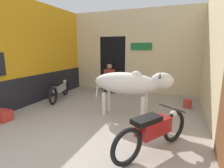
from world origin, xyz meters
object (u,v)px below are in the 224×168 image
Objects in this scene: cow at (129,84)px; bucket at (187,104)px; shopkeeper_seated at (109,78)px; plastic_stool at (118,89)px; motorcycle_far at (60,89)px; motorcycle_near at (153,130)px; crate at (2,116)px.

cow is 8.43× the size of bucket.
shopkeeper_seated is 0.60m from plastic_stool.
bucket is (1.55, 1.42, -0.81)m from cow.
motorcycle_far reaches higher than plastic_stool.
motorcycle_near is at bearing -29.95° from motorcycle_far.
bucket is (3.12, -0.94, -0.51)m from shopkeeper_seated.
plastic_stool is (0.41, -0.05, -0.43)m from shopkeeper_seated.
plastic_stool is at bearing -6.86° from shopkeeper_seated.
motorcycle_far is at bearing 166.81° from cow.
motorcycle_near is 4.32m from plastic_stool.
motorcycle_far is 6.84× the size of bucket.
cow is 2.68m from plastic_stool.
motorcycle_near reaches higher than crate.
motorcycle_near reaches higher than bucket.
shopkeeper_seated is at bearing 69.21° from crate.
cow is 3.48m from crate.
plastic_stool is 4.25m from crate.
motorcycle_near reaches higher than motorcycle_far.
motorcycle_near is at bearing -61.72° from plastic_stool.
plastic_stool is (-1.15, 2.31, -0.73)m from cow.
shopkeeper_seated reaches higher than crate.
motorcycle_far is (-2.86, 0.67, -0.53)m from cow.
motorcycle_near is 4.57m from shopkeeper_seated.
shopkeeper_seated is at bearing 122.55° from motorcycle_near.
plastic_stool is (1.71, 1.64, -0.21)m from motorcycle_far.
shopkeeper_seated is at bearing 123.57° from cow.
plastic_stool is 0.87× the size of crate.
bucket is (2.70, -0.89, -0.08)m from plastic_stool.
crate is (-0.17, -2.17, -0.27)m from motorcycle_far.
bucket is at bearing 42.40° from cow.
shopkeeper_seated is at bearing 52.49° from motorcycle_far.
motorcycle_near is (0.89, -1.49, -0.51)m from cow.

